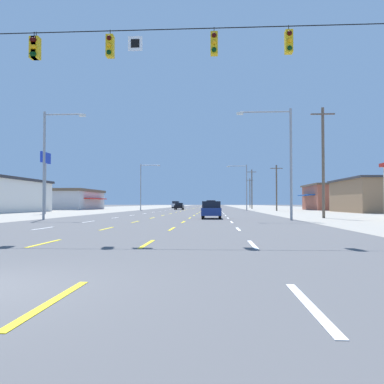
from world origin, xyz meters
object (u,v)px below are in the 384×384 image
suv_far_left_midfar (176,205)px  suv_inner_right_near (211,205)px  hatchback_inner_right_nearest (211,210)px  streetlight_right_row_1 (244,184)px  streetlight_right_row_0 (285,154)px  streetlight_left_row_0 (48,157)px  sedan_inner_left_mid (179,206)px  streetlight_left_row_1 (143,183)px  pole_sign_left_row_1 (46,166)px

suv_far_left_midfar → suv_inner_right_near: bearing=-70.1°
hatchback_inner_right_nearest → suv_inner_right_near: (-0.39, 45.32, 0.24)m
hatchback_inner_right_nearest → streetlight_right_row_1: 39.58m
streetlight_right_row_0 → streetlight_right_row_1: bearing=89.9°
streetlight_left_row_0 → streetlight_right_row_1: (19.54, 41.90, -0.13)m
streetlight_right_row_0 → sedan_inner_left_mid: bearing=104.6°
hatchback_inner_right_nearest → streetlight_left_row_1: size_ratio=0.44×
suv_far_left_midfar → streetlight_left_row_1: (-2.95, -34.44, 4.18)m
suv_far_left_midfar → streetlight_left_row_1: bearing=-94.9°
hatchback_inner_right_nearest → suv_far_left_midfar: size_ratio=0.80×
suv_far_left_midfar → pole_sign_left_row_1: size_ratio=0.62×
suv_inner_right_near → sedan_inner_left_mid: (-6.81, 2.10, -0.27)m
suv_inner_right_near → streetlight_left_row_0: (-13.15, -48.33, 4.18)m
pole_sign_left_row_1 → streetlight_left_row_1: 26.16m
streetlight_left_row_1 → hatchback_inner_right_nearest: bearing=-70.9°
suv_far_left_midfar → streetlight_right_row_1: (16.53, -34.44, 4.05)m
suv_inner_right_near → streetlight_left_row_0: bearing=-105.2°
streetlight_right_row_0 → hatchback_inner_right_nearest: bearing=153.0°
hatchback_inner_right_nearest → pole_sign_left_row_1: (-21.47, 13.99, 5.40)m
suv_far_left_midfar → streetlight_left_row_1: streetlight_left_row_1 is taller
streetlight_left_row_0 → hatchback_inner_right_nearest: bearing=12.5°
suv_inner_right_near → streetlight_left_row_0: 50.26m
pole_sign_left_row_1 → sedan_inner_left_mid: bearing=66.9°
sedan_inner_left_mid → pole_sign_left_row_1: (-14.27, -33.42, 5.43)m
streetlight_right_row_1 → suv_inner_right_near: bearing=134.8°
hatchback_inner_right_nearest → streetlight_left_row_1: bearing=109.1°
streetlight_right_row_0 → streetlight_left_row_0: bearing=180.0°
hatchback_inner_right_nearest → streetlight_right_row_0: (5.91, -3.01, 4.51)m
hatchback_inner_right_nearest → streetlight_left_row_1: streetlight_left_row_1 is taller
sedan_inner_left_mid → streetlight_right_row_1: size_ratio=0.52×
suv_far_left_midfar → pole_sign_left_row_1: pole_sign_left_row_1 is taller
sedan_inner_left_mid → suv_far_left_midfar: (-3.33, 25.91, 0.27)m
streetlight_left_row_0 → streetlight_right_row_0: size_ratio=1.00×
streetlight_left_row_0 → streetlight_right_row_0: 19.46m
hatchback_inner_right_nearest → streetlight_right_row_0: size_ratio=0.43×
streetlight_left_row_1 → streetlight_right_row_1: (19.48, 0.00, -0.14)m
hatchback_inner_right_nearest → sedan_inner_left_mid: hatchback_inner_right_nearest is taller
sedan_inner_left_mid → suv_far_left_midfar: 26.12m
sedan_inner_left_mid → pole_sign_left_row_1: size_ratio=0.57×
sedan_inner_left_mid → streetlight_left_row_1: 11.49m
suv_inner_right_near → streetlight_right_row_0: 48.93m
hatchback_inner_right_nearest → streetlight_left_row_0: streetlight_left_row_0 is taller
sedan_inner_left_mid → streetlight_right_row_0: size_ratio=0.50×
hatchback_inner_right_nearest → pole_sign_left_row_1: 26.19m
streetlight_right_row_1 → streetlight_left_row_0: bearing=-115.0°
pole_sign_left_row_1 → streetlight_right_row_0: 32.25m
streetlight_right_row_0 → streetlight_left_row_1: 46.17m
suv_inner_right_near → suv_far_left_midfar: size_ratio=1.00×
suv_inner_right_near → streetlight_right_row_1: (6.39, -6.43, 4.05)m
sedan_inner_left_mid → pole_sign_left_row_1: pole_sign_left_row_1 is taller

